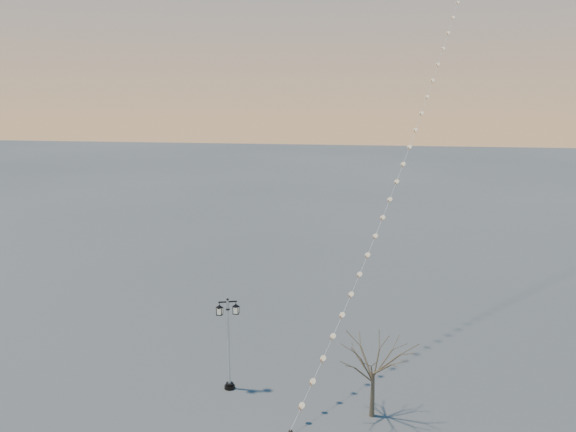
# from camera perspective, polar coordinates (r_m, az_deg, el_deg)

# --- Properties ---
(ground) EXTENTS (300.00, 300.00, 0.00)m
(ground) POSITION_cam_1_polar(r_m,az_deg,el_deg) (31.01, -2.93, -20.44)
(ground) COLOR #464847
(ground) RESTS_ON ground
(street_lamp) EXTENTS (1.35, 0.75, 5.46)m
(street_lamp) POSITION_cam_1_polar(r_m,az_deg,el_deg) (33.47, -5.87, -11.97)
(street_lamp) COLOR black
(street_lamp) RESTS_ON ground
(bare_tree) EXTENTS (2.71, 2.71, 4.50)m
(bare_tree) POSITION_cam_1_polar(r_m,az_deg,el_deg) (30.99, 8.43, -13.94)
(bare_tree) COLOR brown
(bare_tree) RESTS_ON ground
(kite_train) EXTENTS (16.04, 39.87, 40.31)m
(kite_train) POSITION_cam_1_polar(r_m,az_deg,el_deg) (45.43, 14.01, 16.21)
(kite_train) COLOR black
(kite_train) RESTS_ON ground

